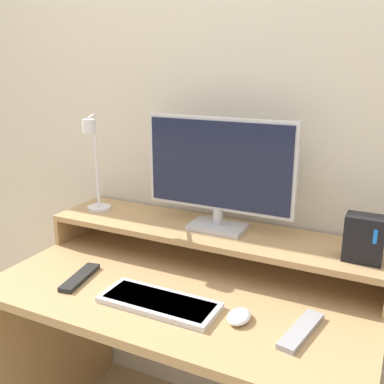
% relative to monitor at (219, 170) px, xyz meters
% --- Properties ---
extents(wall_back, '(6.00, 0.05, 2.50)m').
position_rel_monitor_xyz_m(wall_back, '(-0.02, 0.17, 0.14)').
color(wall_back, beige).
rests_on(wall_back, ground_plane).
extents(desk, '(1.26, 0.71, 0.76)m').
position_rel_monitor_xyz_m(desk, '(-0.02, -0.22, -0.57)').
color(desk, tan).
rests_on(desk, ground_plane).
extents(monitor_shelf, '(1.26, 0.29, 0.13)m').
position_rel_monitor_xyz_m(monitor_shelf, '(-0.02, -0.01, -0.24)').
color(monitor_shelf, tan).
rests_on(monitor_shelf, desk).
extents(monitor, '(0.56, 0.13, 0.41)m').
position_rel_monitor_xyz_m(monitor, '(0.00, 0.00, 0.00)').
color(monitor, '#BCBCC1').
rests_on(monitor, monitor_shelf).
extents(desk_lamp, '(0.14, 0.18, 0.40)m').
position_rel_monitor_xyz_m(desk_lamp, '(-0.51, -0.05, -0.02)').
color(desk_lamp, silver).
rests_on(desk_lamp, monitor_shelf).
extents(router_dock, '(0.12, 0.08, 0.15)m').
position_rel_monitor_xyz_m(router_dock, '(0.51, -0.05, -0.15)').
color(router_dock, black).
rests_on(router_dock, monitor_shelf).
extents(keyboard, '(0.37, 0.15, 0.02)m').
position_rel_monitor_xyz_m(keyboard, '(-0.03, -0.38, -0.34)').
color(keyboard, silver).
rests_on(keyboard, desk).
extents(mouse, '(0.07, 0.10, 0.03)m').
position_rel_monitor_xyz_m(mouse, '(0.22, -0.35, -0.34)').
color(mouse, white).
rests_on(mouse, desk).
extents(remote_control, '(0.08, 0.21, 0.02)m').
position_rel_monitor_xyz_m(remote_control, '(-0.36, -0.35, -0.34)').
color(remote_control, black).
rests_on(remote_control, desk).
extents(remote_secondary, '(0.09, 0.22, 0.02)m').
position_rel_monitor_xyz_m(remote_secondary, '(0.39, -0.33, -0.34)').
color(remote_secondary, '#99999E').
rests_on(remote_secondary, desk).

